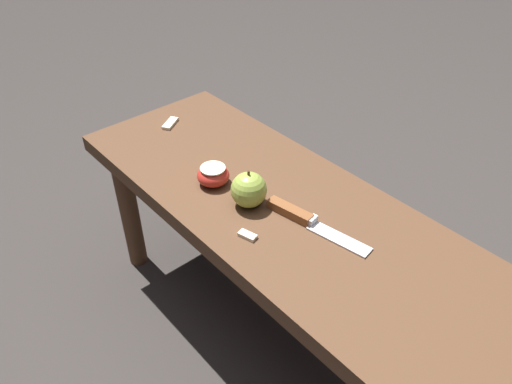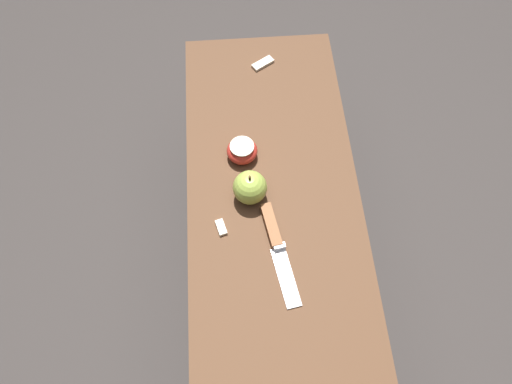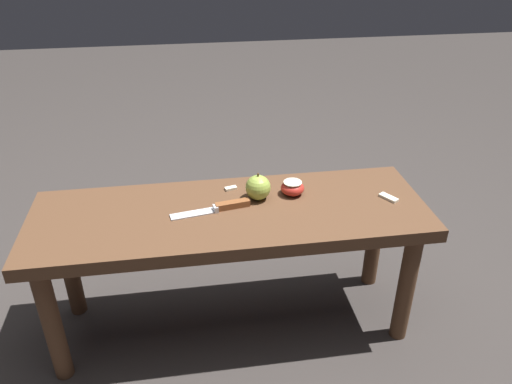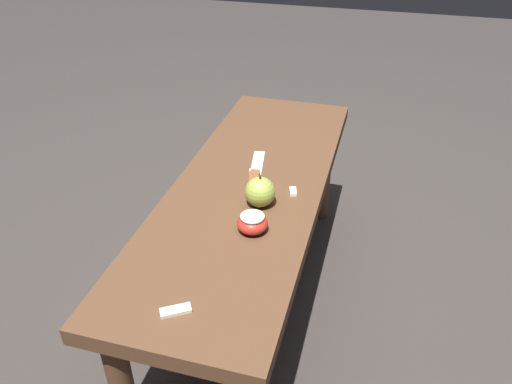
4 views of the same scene
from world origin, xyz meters
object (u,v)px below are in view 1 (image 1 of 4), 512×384
object	(u,v)px
knife	(303,218)
apple_cut	(213,175)
apple_whole	(249,190)
wooden_bench	(295,237)

from	to	relation	value
knife	apple_cut	distance (m)	0.23
apple_whole	wooden_bench	bearing A→B (deg)	30.68
wooden_bench	knife	bearing A→B (deg)	-18.23
wooden_bench	apple_whole	distance (m)	0.15
apple_whole	apple_cut	distance (m)	0.11
apple_whole	apple_cut	world-z (taller)	apple_whole
knife	apple_cut	size ratio (longest dim) A/B	3.28
knife	apple_whole	xyz separation A→B (m)	(-0.11, -0.05, 0.03)
apple_cut	wooden_bench	bearing A→B (deg)	17.97
wooden_bench	apple_cut	world-z (taller)	apple_cut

